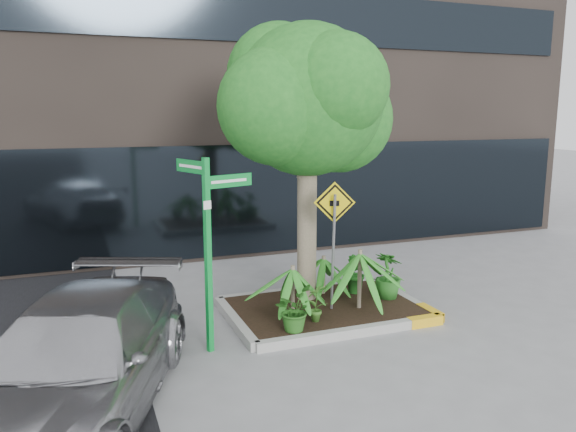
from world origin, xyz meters
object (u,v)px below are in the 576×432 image
object	(u,v)px
street_sign_post	(209,233)
cattle_sign	(334,225)
parked_car	(77,360)
tree	(307,100)

from	to	relation	value
street_sign_post	cattle_sign	bearing A→B (deg)	-9.37
parked_car	cattle_sign	xyz separation A→B (m)	(3.99, 1.65, 0.97)
tree	parked_car	world-z (taller)	tree
tree	parked_car	xyz separation A→B (m)	(-3.87, -2.52, -2.97)
street_sign_post	cattle_sign	distance (m)	2.20
parked_car	street_sign_post	size ratio (longest dim) A/B	1.62
parked_car	cattle_sign	distance (m)	4.42
cattle_sign	street_sign_post	bearing A→B (deg)	-150.75
parked_car	tree	bearing A→B (deg)	54.31
street_sign_post	parked_car	bearing A→B (deg)	-165.26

